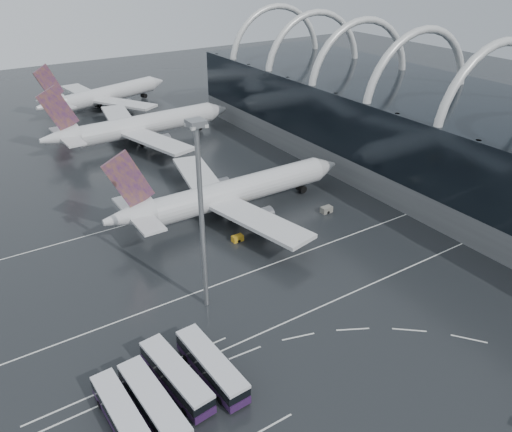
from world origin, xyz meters
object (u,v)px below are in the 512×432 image
airliner_main (230,194)px  airliner_gate_b (139,126)px  airliner_gate_c (104,96)px  gse_cart_belly_d (326,210)px  gse_cart_belly_c (237,238)px  bus_row_near_d (211,366)px  bus_row_near_c (176,376)px  gse_cart_belly_e (247,216)px  bus_row_near_a (122,415)px  bus_row_near_b (154,404)px  floodlight_mast (200,197)px

airliner_main → airliner_gate_b: size_ratio=0.98×
airliner_main → airliner_gate_c: bearing=88.2°
gse_cart_belly_d → gse_cart_belly_c: bearing=179.3°
airliner_gate_c → bus_row_near_d: 131.73m
gse_cart_belly_c → bus_row_near_c: bearing=-133.4°
gse_cart_belly_d → gse_cart_belly_e: (-15.65, 7.10, -0.15)m
airliner_main → gse_cart_belly_d: 20.87m
airliner_main → bus_row_near_a: 54.25m
gse_cart_belly_c → gse_cart_belly_e: (6.31, 6.82, -0.07)m
bus_row_near_d → bus_row_near_c: bearing=76.8°
bus_row_near_b → gse_cart_belly_e: bus_row_near_b is taller
bus_row_near_a → gse_cart_belly_e: bearing=-50.4°
gse_cart_belly_e → airliner_main: bearing=116.4°
airliner_gate_b → gse_cart_belly_c: (-4.78, -62.00, -4.31)m
bus_row_near_a → bus_row_near_b: (3.70, -0.74, 0.16)m
floodlight_mast → gse_cart_belly_c: floodlight_mast is taller
airliner_gate_b → bus_row_near_c: airliner_gate_b is taller
gse_cart_belly_d → bus_row_near_c: bearing=-150.8°
airliner_main → bus_row_near_b: (-33.85, -39.79, -2.80)m
bus_row_near_b → gse_cart_belly_e: (35.65, 36.17, -1.38)m
airliner_main → gse_cart_belly_e: bearing=-63.8°
bus_row_near_a → floodlight_mast: (18.98, 14.78, 17.25)m
airliner_gate_b → bus_row_near_d: size_ratio=4.05×
gse_cart_belly_d → bus_row_near_d: bearing=-147.3°
airliner_gate_c → bus_row_near_a: airliner_gate_c is taller
bus_row_near_b → gse_cart_belly_c: bearing=-48.3°
bus_row_near_b → gse_cart_belly_d: bus_row_near_b is taller
bus_row_near_a → bus_row_near_d: bus_row_near_d is taller
gse_cart_belly_e → bus_row_near_b: bearing=-134.6°
floodlight_mast → gse_cart_belly_c: 26.96m
bus_row_near_b → airliner_gate_c: bearing=-18.9°
airliner_gate_b → airliner_gate_c: 39.25m
bus_row_near_c → bus_row_near_d: bus_row_near_d is taller
bus_row_near_c → gse_cart_belly_d: size_ratio=5.70×
airliner_gate_b → bus_row_near_c: (-30.00, -88.69, -3.05)m
gse_cart_belly_e → bus_row_near_d: bearing=-128.0°
bus_row_near_a → gse_cart_belly_e: 52.95m
floodlight_mast → gse_cart_belly_e: size_ratio=15.86×
gse_cart_belly_c → gse_cart_belly_e: gse_cart_belly_c is taller
gse_cart_belly_c → gse_cart_belly_d: gse_cart_belly_d is taller
floodlight_mast → gse_cart_belly_e: (20.37, 20.64, -18.46)m
airliner_gate_c → bus_row_near_d: (-27.77, -128.74, -2.73)m
airliner_gate_b → airliner_gate_c: (2.42, 39.17, -0.31)m
airliner_main → bus_row_near_d: airliner_main is taller
gse_cart_belly_e → gse_cart_belly_c: bearing=-132.8°
airliner_gate_c → gse_cart_belly_d: airliner_gate_c is taller
floodlight_mast → gse_cart_belly_c: size_ratio=13.88×
airliner_main → floodlight_mast: (-18.57, -24.26, 14.29)m
floodlight_mast → gse_cart_belly_c: (14.06, 13.82, -18.39)m
bus_row_near_d → gse_cart_belly_c: bus_row_near_d is taller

